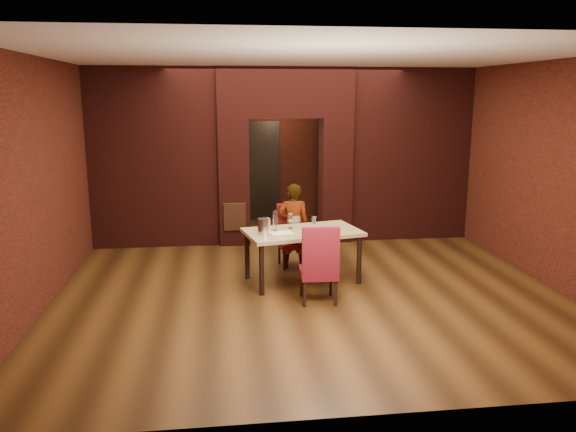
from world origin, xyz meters
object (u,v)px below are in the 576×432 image
at_px(wine_glass_c, 314,224).
at_px(wine_glass_b, 314,224).
at_px(chair_near, 318,263).
at_px(chair_far, 293,236).
at_px(wine_bucket, 264,226).
at_px(person_seated, 293,226).
at_px(wine_glass_a, 290,221).
at_px(dining_table, 302,256).
at_px(water_bottle, 275,220).
at_px(potted_plant, 329,251).

bearing_deg(wine_glass_c, wine_glass_b, -100.55).
bearing_deg(chair_near, chair_far, -83.06).
relative_size(chair_far, wine_glass_b, 5.05).
bearing_deg(wine_bucket, wine_glass_c, 14.58).
height_order(chair_far, person_seated, person_seated).
bearing_deg(wine_bucket, chair_far, 58.93).
bearing_deg(person_seated, wine_glass_a, 82.55).
distance_m(dining_table, wine_bucket, 0.78).
bearing_deg(chair_far, chair_near, -91.35).
height_order(person_seated, water_bottle, person_seated).
bearing_deg(dining_table, chair_near, -96.27).
distance_m(wine_bucket, water_bottle, 0.28).
relative_size(wine_glass_b, wine_bucket, 0.86).
bearing_deg(potted_plant, dining_table, -122.37).
relative_size(wine_glass_b, wine_glass_c, 1.10).
distance_m(wine_glass_a, wine_glass_b, 0.37).
xyz_separation_m(dining_table, chair_far, (-0.04, 0.74, 0.11)).
relative_size(dining_table, person_seated, 1.20).
bearing_deg(chair_far, wine_glass_a, -107.83).
bearing_deg(wine_glass_a, wine_glass_b, -27.78).
distance_m(chair_far, chair_near, 1.60).
xyz_separation_m(wine_bucket, potted_plant, (1.16, 1.08, -0.70)).
bearing_deg(chair_near, water_bottle, -59.62).
distance_m(person_seated, potted_plant, 0.85).
distance_m(chair_far, wine_glass_a, 0.71).
xyz_separation_m(chair_far, wine_bucket, (-0.54, -0.90, 0.39)).
bearing_deg(dining_table, chair_far, 80.79).
bearing_deg(wine_glass_b, wine_glass_c, 79.45).
bearing_deg(wine_glass_b, water_bottle, 173.19).
relative_size(wine_bucket, water_bottle, 0.76).
distance_m(dining_table, chair_near, 0.87).
xyz_separation_m(person_seated, wine_glass_a, (-0.11, -0.50, 0.20)).
height_order(dining_table, chair_near, chair_near).
bearing_deg(water_bottle, person_seated, 59.87).
distance_m(wine_glass_a, potted_plant, 1.27).
distance_m(water_bottle, potted_plant, 1.50).
xyz_separation_m(wine_glass_a, potted_plant, (0.75, 0.76, -0.70)).
bearing_deg(dining_table, wine_glass_a, 122.77).
relative_size(dining_table, chair_near, 1.54).
height_order(chair_far, wine_bucket, wine_bucket).
bearing_deg(dining_table, wine_glass_c, 0.56).
bearing_deg(wine_glass_a, chair_far, 77.89).
height_order(wine_glass_b, wine_bucket, wine_bucket).
xyz_separation_m(chair_far, wine_glass_b, (0.20, -0.75, 0.37)).
bearing_deg(chair_near, wine_glass_c, -93.10).
relative_size(wine_glass_a, wine_bucket, 0.97).
bearing_deg(dining_table, water_bottle, 159.82).
bearing_deg(potted_plant, wine_glass_c, -114.89).
xyz_separation_m(wine_glass_b, potted_plant, (0.42, 0.93, -0.68)).
xyz_separation_m(wine_glass_b, wine_glass_c, (0.01, 0.05, -0.01)).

